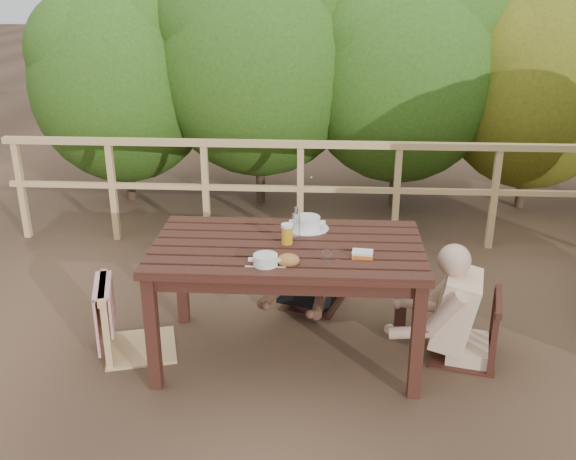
# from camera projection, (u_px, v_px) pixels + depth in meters

# --- Properties ---
(ground) EXTENTS (60.00, 60.00, 0.00)m
(ground) POSITION_uv_depth(u_px,v_px,m) (288.00, 354.00, 4.51)
(ground) COLOR brown
(ground) RESTS_ON ground
(table) EXTENTS (1.74, 0.98, 0.80)m
(table) POSITION_uv_depth(u_px,v_px,m) (288.00, 302.00, 4.36)
(table) COLOR #321711
(table) RESTS_ON ground
(chair_left) EXTENTS (0.61, 0.61, 0.99)m
(chair_left) POSITION_uv_depth(u_px,v_px,m) (135.00, 285.00, 4.40)
(chair_left) COLOR tan
(chair_left) RESTS_ON ground
(chair_far) EXTENTS (0.53, 0.53, 0.85)m
(chair_far) POSITION_uv_depth(u_px,v_px,m) (313.00, 254.00, 5.04)
(chair_far) COLOR #321711
(chair_far) RESTS_ON ground
(chair_right) EXTENTS (0.53, 0.53, 0.89)m
(chair_right) POSITION_uv_depth(u_px,v_px,m) (469.00, 298.00, 4.33)
(chair_right) COLOR #321711
(chair_right) RESTS_ON ground
(woman) EXTENTS (0.64, 0.71, 1.20)m
(woman) POSITION_uv_depth(u_px,v_px,m) (313.00, 233.00, 4.99)
(woman) COLOR black
(woman) RESTS_ON ground
(diner_right) EXTENTS (0.76, 0.67, 1.33)m
(diner_right) POSITION_uv_depth(u_px,v_px,m) (477.00, 268.00, 4.25)
(diner_right) COLOR beige
(diner_right) RESTS_ON ground
(railing) EXTENTS (5.60, 0.10, 1.01)m
(railing) POSITION_uv_depth(u_px,v_px,m) (300.00, 193.00, 6.18)
(railing) COLOR tan
(railing) RESTS_ON ground
(hedge_row) EXTENTS (6.60, 1.60, 3.80)m
(hedge_row) POSITION_uv_depth(u_px,v_px,m) (345.00, 29.00, 6.76)
(hedge_row) COLOR #2A4D15
(hedge_row) RESTS_ON ground
(soup_near) EXTENTS (0.25, 0.25, 0.08)m
(soup_near) POSITION_uv_depth(u_px,v_px,m) (266.00, 261.00, 3.90)
(soup_near) COLOR white
(soup_near) RESTS_ON table
(soup_far) EXTENTS (0.30, 0.30, 0.10)m
(soup_far) POSITION_uv_depth(u_px,v_px,m) (307.00, 224.00, 4.46)
(soup_far) COLOR white
(soup_far) RESTS_ON table
(bread_roll) EXTENTS (0.14, 0.10, 0.08)m
(bread_roll) POSITION_uv_depth(u_px,v_px,m) (288.00, 260.00, 3.92)
(bread_roll) COLOR #A56033
(bread_roll) RESTS_ON table
(beer_glass) EXTENTS (0.08, 0.08, 0.15)m
(beer_glass) POSITION_uv_depth(u_px,v_px,m) (287.00, 235.00, 4.20)
(beer_glass) COLOR orange
(beer_glass) RESTS_ON table
(bottle) EXTENTS (0.06, 0.06, 0.23)m
(bottle) POSITION_uv_depth(u_px,v_px,m) (296.00, 224.00, 4.26)
(bottle) COLOR white
(bottle) RESTS_ON table
(tumbler) EXTENTS (0.06, 0.06, 0.07)m
(tumbler) POSITION_uv_depth(u_px,v_px,m) (326.00, 257.00, 3.97)
(tumbler) COLOR white
(tumbler) RESTS_ON table
(butter_tub) EXTENTS (0.14, 0.10, 0.05)m
(butter_tub) POSITION_uv_depth(u_px,v_px,m) (362.00, 255.00, 4.02)
(butter_tub) COLOR silver
(butter_tub) RESTS_ON table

